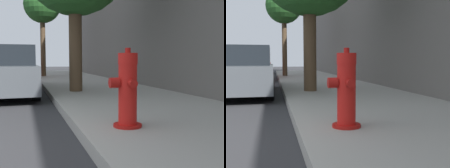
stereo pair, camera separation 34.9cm
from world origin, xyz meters
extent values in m
cube|color=#99968E|center=(3.64, 0.00, 0.08)|extent=(3.20, 40.00, 0.16)
cylinder|color=#A91511|center=(2.64, 0.34, 0.17)|extent=(0.36, 0.36, 0.04)
cylinder|color=red|center=(2.64, 0.34, 0.57)|extent=(0.23, 0.23, 0.75)
cylinder|color=red|center=(2.64, 0.34, 1.01)|extent=(0.24, 0.24, 0.14)
cylinder|color=#A91511|center=(2.64, 0.34, 1.11)|extent=(0.07, 0.07, 0.06)
cylinder|color=#A91511|center=(2.64, 0.18, 0.72)|extent=(0.10, 0.10, 0.10)
cylinder|color=#A91511|center=(2.64, 0.51, 0.72)|extent=(0.10, 0.10, 0.10)
cylinder|color=#A91511|center=(2.46, 0.34, 0.72)|extent=(0.12, 0.13, 0.13)
cube|color=#4C5156|center=(0.87, 5.56, 0.52)|extent=(1.81, 4.52, 0.66)
cube|color=black|center=(0.87, 5.38, 1.11)|extent=(1.66, 2.49, 0.51)
cylinder|color=black|center=(1.69, 6.96, 0.35)|extent=(0.20, 0.69, 0.69)
cylinder|color=black|center=(1.69, 4.16, 0.35)|extent=(0.20, 0.69, 0.69)
cube|color=maroon|center=(0.81, 11.72, 0.53)|extent=(1.76, 3.94, 0.68)
cube|color=black|center=(0.81, 11.56, 1.11)|extent=(1.62, 2.17, 0.47)
cylinder|color=black|center=(1.61, 12.94, 0.35)|extent=(0.20, 0.71, 0.71)
cylinder|color=black|center=(1.61, 10.50, 0.35)|extent=(0.20, 0.71, 0.71)
cube|color=black|center=(0.78, 18.35, 0.48)|extent=(1.74, 4.47, 0.60)
cube|color=black|center=(0.78, 18.17, 1.05)|extent=(1.60, 2.46, 0.54)
cylinder|color=black|center=(-0.01, 19.74, 0.33)|extent=(0.20, 0.66, 0.66)
cylinder|color=black|center=(1.57, 19.74, 0.33)|extent=(0.20, 0.66, 0.66)
cylinder|color=black|center=(-0.01, 16.96, 0.33)|extent=(0.20, 0.66, 0.66)
cylinder|color=black|center=(1.57, 16.96, 0.33)|extent=(0.20, 0.66, 0.66)
cylinder|color=brown|center=(2.75, 4.59, 1.42)|extent=(0.35, 0.35, 2.52)
cylinder|color=brown|center=(2.43, 12.33, 1.70)|extent=(0.26, 0.26, 3.09)
sphere|color=#265B23|center=(2.43, 12.33, 3.87)|extent=(1.91, 1.91, 1.91)
camera|label=1|loc=(1.41, -2.90, 0.99)|focal=45.00mm
camera|label=2|loc=(1.74, -3.00, 0.99)|focal=45.00mm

